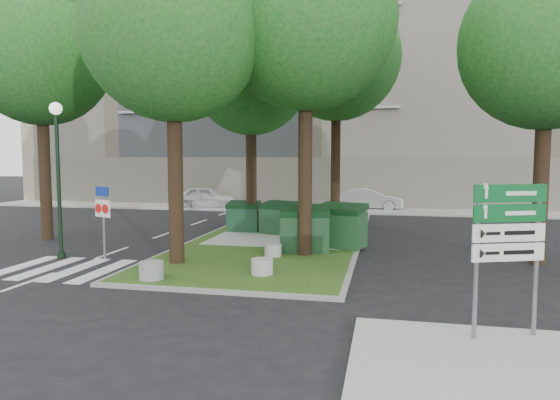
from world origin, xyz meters
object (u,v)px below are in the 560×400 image
(tree_street_right, at_px, (551,27))
(traffic_sign_pole, at_px, (103,210))
(litter_bin, at_px, (321,224))
(dumpster_c, at_px, (304,229))
(directional_sign, at_px, (508,236))
(tree_median_far, at_px, (339,44))
(tree_median_near_right, at_px, (309,2))
(street_lamp, at_px, (58,161))
(car_white, at_px, (207,197))
(tree_median_mid, at_px, (253,65))
(dumpster_a, at_px, (244,217))
(bollard_left, at_px, (151,270))
(tree_street_left, at_px, (43,40))
(bollard_mid, at_px, (273,250))
(tree_median_near_left, at_px, (176,13))
(car_silver, at_px, (369,199))
(dumpster_b, at_px, (279,218))
(dumpster_d, at_px, (341,226))
(bollard_right, at_px, (262,267))

(tree_street_right, bearing_deg, traffic_sign_pole, -171.17)
(litter_bin, xyz_separation_m, traffic_sign_pole, (-6.10, -5.96, 1.08))
(dumpster_c, distance_m, directional_sign, 8.54)
(tree_median_far, relative_size, tree_street_right, 1.18)
(tree_median_near_right, bearing_deg, tree_street_right, 4.09)
(tree_street_right, height_order, street_lamp, tree_street_right)
(tree_street_right, relative_size, car_white, 2.45)
(tree_median_mid, xyz_separation_m, directional_sign, (7.48, -11.06, -5.09))
(dumpster_a, relative_size, bollard_left, 2.26)
(tree_street_left, relative_size, street_lamp, 2.23)
(bollard_mid, bearing_deg, tree_median_near_left, -149.64)
(bollard_mid, height_order, street_lamp, street_lamp)
(car_silver, bearing_deg, traffic_sign_pole, 155.96)
(dumpster_a, bearing_deg, car_white, 115.32)
(dumpster_c, bearing_deg, street_lamp, -176.62)
(litter_bin, xyz_separation_m, car_silver, (1.57, 10.54, 0.18))
(tree_median_mid, height_order, dumpster_c, tree_median_mid)
(bollard_left, bearing_deg, dumpster_c, 55.06)
(dumpster_b, xyz_separation_m, traffic_sign_pole, (-4.44, -5.59, 0.82))
(dumpster_a, height_order, directional_sign, directional_sign)
(tree_street_right, height_order, dumpster_b, tree_street_right)
(tree_median_far, distance_m, bollard_mid, 11.42)
(litter_bin, relative_size, car_white, 0.18)
(tree_street_right, bearing_deg, tree_street_left, 176.73)
(tree_median_near_right, xyz_separation_m, street_lamp, (-7.72, -1.70, -4.88))
(tree_median_near_right, xyz_separation_m, dumpster_c, (-0.22, 0.50, -7.14))
(dumpster_d, bearing_deg, dumpster_c, -120.53)
(traffic_sign_pole, bearing_deg, car_silver, 88.78)
(tree_median_far, bearing_deg, dumpster_b, -120.24)
(tree_street_right, relative_size, car_silver, 2.47)
(dumpster_d, xyz_separation_m, bollard_right, (-1.68, -4.47, -0.52))
(tree_median_near_left, height_order, street_lamp, tree_median_near_left)
(tree_median_near_right, xyz_separation_m, tree_street_left, (-10.50, 1.50, -0.33))
(dumpster_b, distance_m, bollard_mid, 4.67)
(tree_street_right, bearing_deg, dumpster_c, 179.98)
(tree_median_mid, relative_size, tree_street_left, 0.91)
(dumpster_a, height_order, dumpster_c, dumpster_c)
(tree_median_far, xyz_separation_m, tree_street_right, (6.80, -7.00, -1.34))
(tree_median_near_left, bearing_deg, bollard_right, -19.40)
(dumpster_d, bearing_deg, tree_median_far, 114.85)
(tree_median_far, relative_size, tree_street_left, 1.08)
(dumpster_b, bearing_deg, bollard_right, -62.50)
(tree_street_right, height_order, bollard_left, tree_street_right)
(dumpster_a, relative_size, car_silver, 0.34)
(tree_median_far, distance_m, litter_bin, 8.42)
(dumpster_c, bearing_deg, tree_median_near_left, -155.61)
(tree_street_right, bearing_deg, tree_median_near_right, -175.91)
(tree_median_near_left, xyz_separation_m, bollard_left, (0.09, -2.06, -6.97))
(bollard_left, relative_size, traffic_sign_pole, 0.25)
(tree_street_left, distance_m, bollard_left, 11.60)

